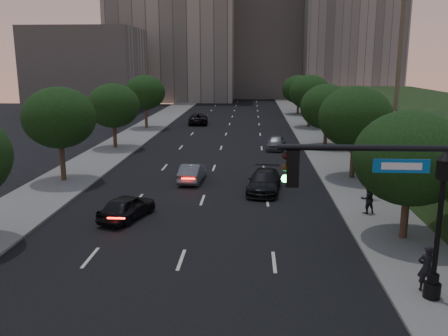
# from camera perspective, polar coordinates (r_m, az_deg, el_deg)

# --- Properties ---
(ground) EXTENTS (160.00, 160.00, 0.00)m
(ground) POSITION_cam_1_polar(r_m,az_deg,el_deg) (16.54, -7.83, -17.95)
(ground) COLOR black
(ground) RESTS_ON ground
(road_surface) EXTENTS (16.00, 140.00, 0.02)m
(road_surface) POSITION_cam_1_polar(r_m,az_deg,el_deg) (44.82, -0.52, 1.96)
(road_surface) COLOR black
(road_surface) RESTS_ON ground
(sidewalk_right) EXTENTS (4.50, 140.00, 0.15)m
(sidewalk_right) POSITION_cam_1_polar(r_m,az_deg,el_deg) (45.30, 12.54, 1.86)
(sidewalk_right) COLOR slate
(sidewalk_right) RESTS_ON ground
(sidewalk_left) EXTENTS (4.50, 140.00, 0.15)m
(sidewalk_left) POSITION_cam_1_polar(r_m,az_deg,el_deg) (46.62, -13.20, 2.13)
(sidewalk_left) COLOR slate
(sidewalk_left) RESTS_ON ground
(parapet_wall) EXTENTS (0.35, 90.00, 0.70)m
(parapet_wall) POSITION_cam_1_polar(r_m,az_deg,el_deg) (43.42, 17.49, 6.82)
(parapet_wall) COLOR slate
(parapet_wall) RESTS_ON embankment
(office_block_left) EXTENTS (26.00, 20.00, 32.00)m
(office_block_left) POSITION_cam_1_polar(r_m,az_deg,el_deg) (107.54, -6.02, 16.75)
(office_block_left) COLOR gray
(office_block_left) RESTS_ON ground
(office_block_mid) EXTENTS (22.00, 18.00, 26.00)m
(office_block_mid) POSITION_cam_1_polar(r_m,az_deg,el_deg) (116.06, 4.99, 14.99)
(office_block_mid) COLOR #A29D94
(office_block_mid) RESTS_ON ground
(office_block_right) EXTENTS (20.00, 22.00, 36.00)m
(office_block_right) POSITION_cam_1_polar(r_m,az_deg,el_deg) (112.33, 14.79, 17.27)
(office_block_right) COLOR gray
(office_block_right) RESTS_ON ground
(office_block_filler) EXTENTS (18.00, 16.00, 14.00)m
(office_block_filler) POSITION_cam_1_polar(r_m,az_deg,el_deg) (88.79, -16.04, 11.38)
(office_block_filler) COLOR #A29D94
(office_block_filler) RESTS_ON ground
(tree_right_a) EXTENTS (5.20, 5.20, 6.24)m
(tree_right_a) POSITION_cam_1_polar(r_m,az_deg,el_deg) (23.54, 21.45, 1.12)
(tree_right_a) COLOR #38281C
(tree_right_a) RESTS_ON ground
(tree_right_b) EXTENTS (5.20, 5.20, 6.74)m
(tree_right_b) POSITION_cam_1_polar(r_m,az_deg,el_deg) (34.93, 15.52, 5.90)
(tree_right_b) COLOR #38281C
(tree_right_b) RESTS_ON ground
(tree_right_c) EXTENTS (5.20, 5.20, 6.24)m
(tree_right_c) POSITION_cam_1_polar(r_m,az_deg,el_deg) (47.70, 12.26, 7.20)
(tree_right_c) COLOR #38281C
(tree_right_c) RESTS_ON ground
(tree_right_d) EXTENTS (5.20, 5.20, 6.74)m
(tree_right_d) POSITION_cam_1_polar(r_m,az_deg,el_deg) (61.49, 10.30, 8.94)
(tree_right_d) COLOR #38281C
(tree_right_d) RESTS_ON ground
(tree_right_e) EXTENTS (5.20, 5.20, 6.24)m
(tree_right_e) POSITION_cam_1_polar(r_m,az_deg,el_deg) (76.41, 8.95, 9.32)
(tree_right_e) COLOR #38281C
(tree_right_e) RESTS_ON ground
(tree_left_b) EXTENTS (5.00, 5.00, 6.71)m
(tree_left_b) POSITION_cam_1_polar(r_m,az_deg,el_deg) (34.78, -19.20, 5.73)
(tree_left_b) COLOR #38281C
(tree_left_b) RESTS_ON ground
(tree_left_c) EXTENTS (5.00, 5.00, 6.34)m
(tree_left_c) POSITION_cam_1_polar(r_m,az_deg,el_deg) (47.03, -13.17, 7.31)
(tree_left_c) COLOR #38281C
(tree_left_c) RESTS_ON ground
(tree_left_d) EXTENTS (5.00, 5.00, 6.71)m
(tree_left_d) POSITION_cam_1_polar(r_m,az_deg,el_deg) (60.52, -9.45, 8.97)
(tree_left_d) COLOR #38281C
(tree_left_d) RESTS_ON ground
(traffic_signal_mast) EXTENTS (5.68, 0.56, 7.00)m
(traffic_signal_mast) POSITION_cam_1_polar(r_m,az_deg,el_deg) (13.64, 24.74, -8.81)
(traffic_signal_mast) COLOR black
(traffic_signal_mast) RESTS_ON ground
(street_lamp) EXTENTS (0.64, 0.64, 5.62)m
(street_lamp) POSITION_cam_1_polar(r_m,az_deg,el_deg) (18.13, 24.35, -7.00)
(street_lamp) COLOR black
(street_lamp) RESTS_ON ground
(sedan_near_left) EXTENTS (2.76, 4.31, 1.37)m
(sedan_near_left) POSITION_cam_1_polar(r_m,az_deg,el_deg) (26.29, -11.59, -4.60)
(sedan_near_left) COLOR black
(sedan_near_left) RESTS_ON ground
(sedan_mid_left) EXTENTS (1.62, 4.08, 1.32)m
(sedan_mid_left) POSITION_cam_1_polar(r_m,az_deg,el_deg) (33.70, -3.87, -0.56)
(sedan_mid_left) COLOR slate
(sedan_mid_left) RESTS_ON ground
(sedan_far_left) EXTENTS (2.89, 5.55, 1.49)m
(sedan_far_left) POSITION_cam_1_polar(r_m,az_deg,el_deg) (64.73, -3.11, 5.95)
(sedan_far_left) COLOR black
(sedan_far_left) RESTS_ON ground
(sedan_near_right) EXTENTS (2.55, 5.07, 1.41)m
(sedan_near_right) POSITION_cam_1_polar(r_m,az_deg,el_deg) (31.11, 4.85, -1.62)
(sedan_near_right) COLOR black
(sedan_near_right) RESTS_ON ground
(sedan_far_right) EXTENTS (2.25, 4.25, 1.38)m
(sedan_far_right) POSITION_cam_1_polar(r_m,az_deg,el_deg) (46.29, 6.28, 3.09)
(sedan_far_right) COLOR slate
(sedan_far_right) RESTS_ON ground
(pedestrian_a) EXTENTS (0.71, 0.53, 1.77)m
(pedestrian_a) POSITION_cam_1_polar(r_m,az_deg,el_deg) (19.14, 23.20, -11.01)
(pedestrian_a) COLOR black
(pedestrian_a) RESTS_ON sidewalk_right
(pedestrian_b) EXTENTS (0.94, 0.82, 1.65)m
(pedestrian_b) POSITION_cam_1_polar(r_m,az_deg,el_deg) (27.38, 16.88, -3.56)
(pedestrian_b) COLOR black
(pedestrian_b) RESTS_ON sidewalk_right
(pedestrian_c) EXTENTS (1.06, 0.56, 1.73)m
(pedestrian_c) POSITION_cam_1_polar(r_m,az_deg,el_deg) (30.14, 17.22, -2.03)
(pedestrian_c) COLOR black
(pedestrian_c) RESTS_ON sidewalk_right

